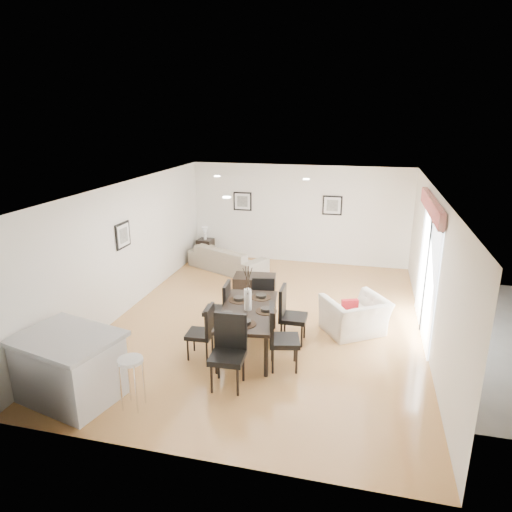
% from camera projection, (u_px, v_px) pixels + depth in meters
% --- Properties ---
extents(ground, '(8.00, 8.00, 0.00)m').
position_uv_depth(ground, '(267.00, 320.00, 9.24)').
color(ground, tan).
rests_on(ground, ground).
extents(wall_back, '(6.00, 0.04, 2.70)m').
position_uv_depth(wall_back, '(299.00, 214.00, 12.54)').
color(wall_back, white).
rests_on(wall_back, ground).
extents(wall_front, '(6.00, 0.04, 2.70)m').
position_uv_depth(wall_front, '(192.00, 361.00, 5.13)').
color(wall_front, white).
rests_on(wall_front, ground).
extents(wall_left, '(0.04, 8.00, 2.70)m').
position_uv_depth(wall_left, '(128.00, 247.00, 9.52)').
color(wall_left, white).
rests_on(wall_left, ground).
extents(wall_right, '(0.04, 8.00, 2.70)m').
position_uv_depth(wall_right, '(431.00, 269.00, 8.16)').
color(wall_right, white).
rests_on(wall_right, ground).
extents(ceiling, '(6.00, 8.00, 0.02)m').
position_uv_depth(ceiling, '(268.00, 188.00, 8.43)').
color(ceiling, white).
rests_on(ceiling, wall_back).
extents(sofa, '(2.34, 1.69, 0.64)m').
position_uv_depth(sofa, '(228.00, 258.00, 12.14)').
color(sofa, gray).
rests_on(sofa, ground).
extents(armchair, '(1.43, 1.39, 0.71)m').
position_uv_depth(armchair, '(355.00, 316.00, 8.62)').
color(armchair, white).
rests_on(armchair, ground).
extents(dining_table, '(1.14, 1.93, 0.76)m').
position_uv_depth(dining_table, '(248.00, 314.00, 7.93)').
color(dining_table, black).
rests_on(dining_table, ground).
extents(dining_chair_wnear, '(0.45, 0.45, 0.95)m').
position_uv_depth(dining_chair_wnear, '(204.00, 329.00, 7.71)').
color(dining_chair_wnear, black).
rests_on(dining_chair_wnear, ground).
extents(dining_chair_wfar, '(0.49, 0.49, 1.02)m').
position_uv_depth(dining_chair_wfar, '(221.00, 306.00, 8.54)').
color(dining_chair_wfar, black).
rests_on(dining_chair_wfar, ground).
extents(dining_chair_enear, '(0.58, 0.58, 1.08)m').
position_uv_depth(dining_chair_enear, '(279.00, 334.00, 7.37)').
color(dining_chair_enear, black).
rests_on(dining_chair_enear, ground).
extents(dining_chair_efar, '(0.48, 0.48, 1.05)m').
position_uv_depth(dining_chair_efar, '(289.00, 312.00, 8.24)').
color(dining_chair_efar, black).
rests_on(dining_chair_efar, ground).
extents(dining_chair_head, '(0.54, 0.54, 1.13)m').
position_uv_depth(dining_chair_head, '(229.00, 347.00, 6.91)').
color(dining_chair_head, black).
rests_on(dining_chair_head, ground).
extents(dining_chair_foot, '(0.51, 0.51, 0.98)m').
position_uv_depth(dining_chair_foot, '(263.00, 297.00, 9.02)').
color(dining_chair_foot, black).
rests_on(dining_chair_foot, ground).
extents(vase, '(0.96, 1.51, 0.79)m').
position_uv_depth(vase, '(248.00, 293.00, 7.82)').
color(vase, white).
rests_on(vase, dining_table).
extents(coffee_table, '(1.02, 0.69, 0.38)m').
position_uv_depth(coffee_table, '(255.00, 283.00, 10.70)').
color(coffee_table, black).
rests_on(coffee_table, ground).
extents(side_table, '(0.44, 0.44, 0.55)m').
position_uv_depth(side_table, '(206.00, 248.00, 13.18)').
color(side_table, black).
rests_on(side_table, ground).
extents(table_lamp, '(0.19, 0.19, 0.36)m').
position_uv_depth(table_lamp, '(205.00, 231.00, 13.03)').
color(table_lamp, white).
rests_on(table_lamp, side_table).
extents(cushion, '(0.32, 0.20, 0.31)m').
position_uv_depth(cushion, '(350.00, 307.00, 8.49)').
color(cushion, maroon).
rests_on(cushion, armchair).
extents(kitchen_island, '(1.64, 1.40, 1.00)m').
position_uv_depth(kitchen_island, '(70.00, 367.00, 6.60)').
color(kitchen_island, white).
rests_on(kitchen_island, ground).
extents(bar_stool, '(0.35, 0.35, 0.77)m').
position_uv_depth(bar_stool, '(131.00, 366.00, 6.33)').
color(bar_stool, silver).
rests_on(bar_stool, ground).
extents(framed_print_back_left, '(0.52, 0.04, 0.52)m').
position_uv_depth(framed_print_back_left, '(243.00, 201.00, 12.79)').
color(framed_print_back_left, black).
rests_on(framed_print_back_left, wall_back).
extents(framed_print_back_right, '(0.52, 0.04, 0.52)m').
position_uv_depth(framed_print_back_right, '(332.00, 205.00, 12.22)').
color(framed_print_back_right, black).
rests_on(framed_print_back_right, wall_back).
extents(framed_print_left_wall, '(0.04, 0.52, 0.52)m').
position_uv_depth(framed_print_left_wall, '(123.00, 235.00, 9.24)').
color(framed_print_left_wall, black).
rests_on(framed_print_left_wall, wall_left).
extents(sliding_door, '(0.12, 2.70, 2.57)m').
position_uv_depth(sliding_door, '(429.00, 247.00, 8.35)').
color(sliding_door, white).
rests_on(sliding_door, wall_right).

